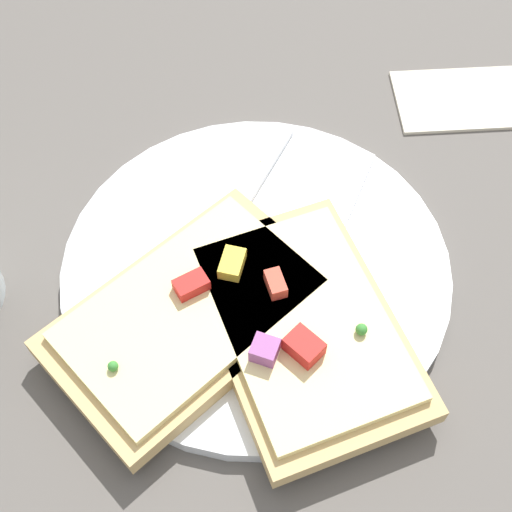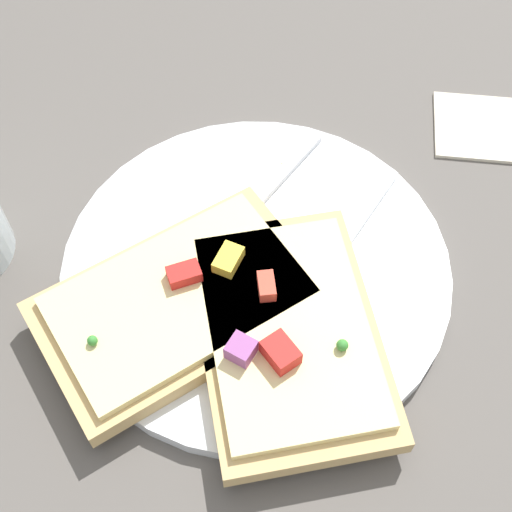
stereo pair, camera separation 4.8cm
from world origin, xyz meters
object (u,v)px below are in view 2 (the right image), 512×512
(plate, at_px, (256,269))
(napkin, at_px, (509,128))
(fork, at_px, (225,234))
(knife, at_px, (333,249))
(pizza_slice_main, at_px, (179,302))
(pizza_slice_corner, at_px, (288,333))

(plate, distance_m, napkin, 0.24)
(fork, bearing_deg, plate, 78.81)
(knife, distance_m, pizza_slice_main, 0.11)
(pizza_slice_main, distance_m, pizza_slice_corner, 0.07)
(fork, relative_size, pizza_slice_corner, 0.97)
(plate, height_order, pizza_slice_corner, pizza_slice_corner)
(knife, xyz_separation_m, napkin, (0.13, 0.14, -0.01))
(knife, bearing_deg, plate, -45.95)
(plate, xyz_separation_m, pizza_slice_main, (-0.05, -0.04, 0.02))
(fork, height_order, pizza_slice_corner, pizza_slice_corner)
(pizza_slice_corner, relative_size, napkin, 1.66)
(pizza_slice_corner, bearing_deg, fork, 16.47)
(fork, distance_m, napkin, 0.25)
(plate, height_order, napkin, plate)
(pizza_slice_corner, bearing_deg, pizza_slice_main, 61.54)
(fork, height_order, napkin, fork)
(knife, relative_size, pizza_slice_main, 0.91)
(fork, xyz_separation_m, napkin, (0.21, 0.14, -0.01))
(plate, distance_m, fork, 0.03)
(pizza_slice_corner, bearing_deg, knife, -36.38)
(knife, xyz_separation_m, pizza_slice_corner, (-0.02, -0.07, 0.01))
(knife, relative_size, napkin, 1.58)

